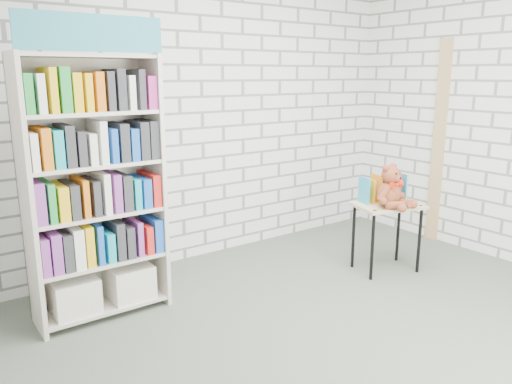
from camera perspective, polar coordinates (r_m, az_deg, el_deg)
ground at (r=3.63m, az=11.16°, el=-15.80°), size 4.50×4.50×0.00m
room_shell at (r=3.18m, az=12.63°, el=13.63°), size 4.52×4.02×2.81m
bookshelf at (r=3.72m, az=-17.95°, el=0.52°), size 0.95×0.37×2.12m
display_table at (r=4.62m, az=14.80°, el=-2.37°), size 0.67×0.54×0.62m
table_books at (r=4.65m, az=14.29°, el=0.39°), size 0.44×0.28×0.24m
teddy_bear at (r=4.47m, az=15.24°, el=0.23°), size 0.35×0.33×0.38m
door_trim at (r=5.57m, az=20.16°, el=5.29°), size 0.05×0.12×2.10m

